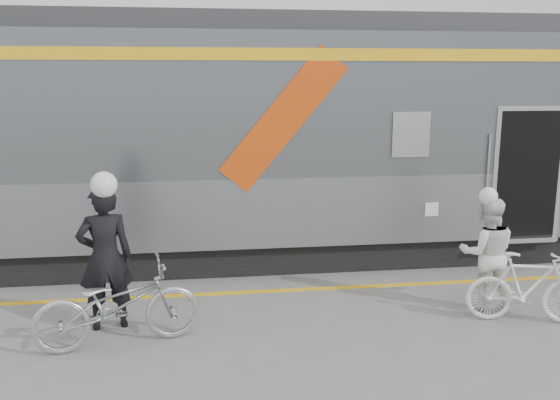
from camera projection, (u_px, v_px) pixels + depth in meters
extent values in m
plane|color=slate|center=(302.00, 357.00, 6.73)|extent=(90.00, 90.00, 0.00)
cube|color=black|center=(367.00, 234.00, 11.01)|extent=(24.00, 2.70, 0.50)
cube|color=#9EA0A5|center=(369.00, 192.00, 10.85)|extent=(24.00, 3.00, 1.10)
cube|color=#5C5F63|center=(372.00, 101.00, 10.51)|extent=(24.00, 3.00, 2.20)
cube|color=#38383A|center=(374.00, 28.00, 10.25)|extent=(24.00, 2.64, 0.30)
cube|color=yellow|center=(402.00, 55.00, 8.89)|extent=(24.00, 0.02, 0.18)
cube|color=#D5440C|center=(283.00, 119.00, 8.85)|extent=(1.96, 0.01, 2.19)
cube|color=black|center=(411.00, 134.00, 9.16)|extent=(0.55, 0.02, 0.65)
cube|color=black|center=(521.00, 174.00, 9.77)|extent=(1.05, 0.45, 2.10)
cube|color=silver|center=(528.00, 176.00, 9.57)|extent=(1.20, 0.02, 2.25)
cylinder|color=silver|center=(487.00, 177.00, 9.46)|extent=(0.04, 0.04, 1.40)
cube|color=silver|center=(524.00, 238.00, 9.74)|extent=(1.05, 0.25, 0.06)
cube|color=silver|center=(432.00, 209.00, 9.46)|extent=(0.22, 0.01, 0.22)
cube|color=yellow|center=(277.00, 291.00, 8.81)|extent=(24.00, 0.12, 0.01)
imported|color=black|center=(105.00, 258.00, 7.36)|extent=(0.75, 0.57, 1.84)
imported|color=#A9ADB1|center=(118.00, 305.00, 6.94)|extent=(2.03, 1.07, 1.01)
imported|color=white|center=(487.00, 253.00, 8.04)|extent=(0.87, 0.76, 1.55)
imported|color=silver|center=(528.00, 288.00, 7.61)|extent=(1.62, 0.82, 0.94)
sphere|color=white|center=(100.00, 172.00, 7.14)|extent=(0.32, 0.32, 0.32)
sphere|color=white|center=(492.00, 189.00, 7.86)|extent=(0.25, 0.25, 0.25)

